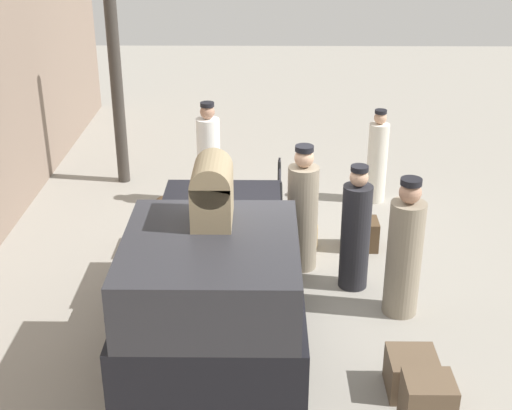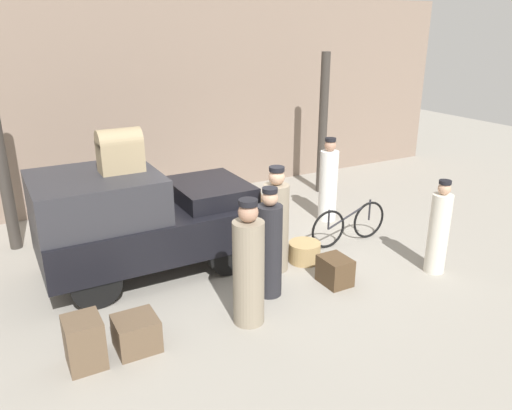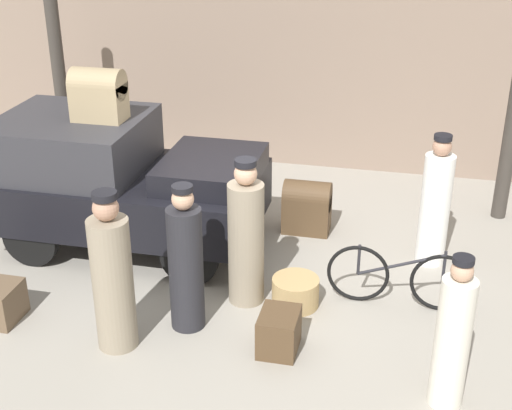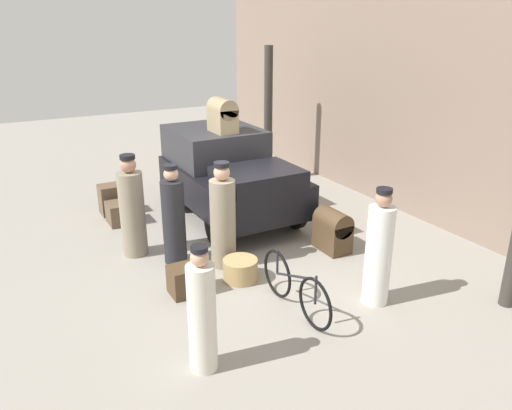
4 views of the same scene
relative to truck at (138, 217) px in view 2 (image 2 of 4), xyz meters
name	(u,v)px [view 2 (image 2 of 4)]	position (x,y,z in m)	size (l,w,h in m)	color
ground_plane	(252,261)	(1.76, -0.62, -0.95)	(30.00, 30.00, 0.00)	gray
station_building_facade	(166,101)	(1.76, 3.45, 1.30)	(16.00, 0.15, 4.50)	gray
canopy_pillar_left	(1,161)	(-1.78, 1.99, 0.71)	(0.21, 0.21, 3.31)	#38332D
canopy_pillar_right	(323,124)	(5.10, 1.99, 0.71)	(0.21, 0.21, 3.31)	#38332D
truck	(138,217)	(0.00, 0.00, 0.00)	(3.44, 1.88, 1.75)	black
bicycle	(349,224)	(3.75, -0.79, -0.58)	(1.69, 0.04, 0.78)	black
wicker_basket	(304,252)	(2.58, -1.05, -0.78)	(0.55, 0.55, 0.35)	tan
porter_with_bicycle	(328,183)	(4.11, 0.37, -0.15)	(0.38, 0.38, 1.75)	white
conductor_in_dark_uniform	(269,247)	(1.47, -1.71, -0.17)	(0.38, 0.38, 1.71)	#232328
porter_lifting_near_truck	(439,231)	(4.27, -2.40, -0.22)	(0.33, 0.33, 1.59)	silver
porter_standing_middle	(249,268)	(0.85, -2.23, -0.14)	(0.43, 0.43, 1.80)	gray
porter_carrying_trunk	(276,224)	(1.99, -1.05, -0.14)	(0.42, 0.42, 1.79)	gray
trunk_umber_medium	(84,342)	(-1.32, -2.10, -0.64)	(0.43, 0.48, 0.63)	brown
trunk_large_brown	(244,208)	(2.40, 0.89, -0.56)	(0.66, 0.43, 0.76)	#4C3823
suitcase_tan_flat	(335,271)	(2.55, -1.94, -0.73)	(0.41, 0.51, 0.44)	#4C3823
suitcase_small_leather	(136,333)	(-0.69, -2.08, -0.74)	(0.53, 0.51, 0.43)	brown
trunk_on_truck_roof	(120,150)	(-0.18, 0.00, 1.14)	(0.66, 0.40, 0.67)	#9E8966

